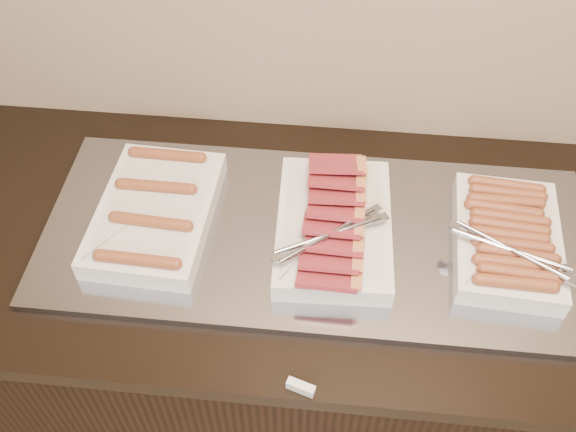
% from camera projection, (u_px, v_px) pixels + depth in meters
% --- Properties ---
extents(counter, '(2.06, 0.76, 0.90)m').
position_uv_depth(counter, '(316.00, 340.00, 1.76)').
color(counter, black).
rests_on(counter, ground).
extents(warming_tray, '(1.20, 0.50, 0.02)m').
position_uv_depth(warming_tray, '(317.00, 236.00, 1.41)').
color(warming_tray, '#8F929D').
rests_on(warming_tray, counter).
extents(dish_left, '(0.26, 0.37, 0.07)m').
position_uv_depth(dish_left, '(156.00, 212.00, 1.41)').
color(dish_left, silver).
rests_on(dish_left, warming_tray).
extents(dish_center, '(0.26, 0.39, 0.09)m').
position_uv_depth(dish_center, '(333.00, 226.00, 1.38)').
color(dish_center, silver).
rests_on(dish_center, warming_tray).
extents(dish_right, '(0.27, 0.34, 0.08)m').
position_uv_depth(dish_right, '(508.00, 239.00, 1.35)').
color(dish_right, silver).
rests_on(dish_right, warming_tray).
extents(label_holder, '(0.06, 0.03, 0.02)m').
position_uv_depth(label_holder, '(301.00, 387.00, 1.18)').
color(label_holder, silver).
rests_on(label_holder, counter).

